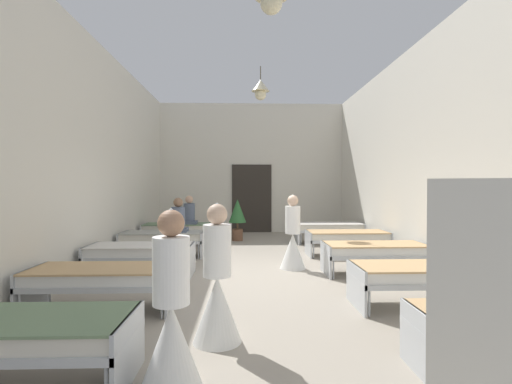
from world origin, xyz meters
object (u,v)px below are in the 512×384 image
at_px(nurse_far_aisle, 293,242).
at_px(bed_left_row_0, 16,333).
at_px(bed_right_row_1, 423,275).
at_px(bed_right_row_3, 347,237).
at_px(bed_right_row_2, 375,251).
at_px(patient_seated_primary, 178,219).
at_px(potted_plant, 237,215).
at_px(nurse_mid_aisle, 171,325).
at_px(bed_left_row_3, 163,238).
at_px(bed_left_row_2, 141,252).
at_px(bed_right_row_4, 329,228).
at_px(patient_seated_secondary, 189,213).
at_px(nurse_near_aisle, 217,292).
at_px(bed_left_row_4, 177,228).
at_px(bed_left_row_1, 102,277).

bearing_deg(nurse_far_aisle, bed_left_row_0, -161.49).
height_order(bed_right_row_1, bed_right_row_3, same).
relative_size(bed_right_row_2, patient_seated_primary, 2.38).
height_order(bed_right_row_3, potted_plant, potted_plant).
bearing_deg(nurse_mid_aisle, bed_left_row_3, 33.98).
height_order(bed_left_row_2, nurse_mid_aisle, nurse_mid_aisle).
xyz_separation_m(bed_right_row_2, nurse_far_aisle, (-1.48, 0.52, 0.09)).
bearing_deg(patient_seated_primary, nurse_mid_aisle, -80.73).
height_order(bed_right_row_4, patient_seated_secondary, patient_seated_secondary).
bearing_deg(nurse_near_aisle, nurse_far_aisle, 139.62).
distance_m(bed_right_row_3, nurse_mid_aisle, 6.55).
bearing_deg(bed_left_row_4, bed_right_row_4, 0.00).
distance_m(bed_left_row_3, patient_seated_primary, 0.56).
height_order(bed_right_row_1, nurse_near_aisle, nurse_near_aisle).
bearing_deg(bed_left_row_4, patient_seated_secondary, -12.16).
height_order(bed_left_row_0, bed_left_row_1, same).
xyz_separation_m(nurse_mid_aisle, nurse_far_aisle, (1.57, 4.41, 0.00)).
relative_size(nurse_near_aisle, patient_seated_secondary, 1.86).
relative_size(bed_left_row_3, patient_seated_secondary, 2.38).
bearing_deg(nurse_mid_aisle, nurse_near_aisle, 3.05).
relative_size(bed_left_row_0, nurse_mid_aisle, 1.28).
bearing_deg(bed_left_row_0, nurse_mid_aisle, -4.26).
xyz_separation_m(bed_left_row_4, nurse_near_aisle, (1.61, -6.77, 0.09)).
relative_size(bed_left_row_0, bed_left_row_3, 1.00).
height_order(bed_right_row_2, nurse_far_aisle, nurse_far_aisle).
distance_m(bed_right_row_1, nurse_mid_aisle, 3.65).
bearing_deg(bed_left_row_0, bed_left_row_1, 90.00).
bearing_deg(nurse_far_aisle, bed_right_row_2, -57.10).
height_order(bed_right_row_3, bed_right_row_4, same).
xyz_separation_m(bed_right_row_2, patient_seated_primary, (-4.00, 1.93, 0.43)).
bearing_deg(bed_left_row_1, bed_right_row_1, 0.00).
bearing_deg(nurse_near_aisle, patient_seated_secondary, 170.18).
distance_m(nurse_mid_aisle, patient_seated_primary, 5.91).
xyz_separation_m(bed_right_row_2, bed_right_row_4, (0.00, 3.80, 0.00)).
relative_size(bed_left_row_2, bed_right_row_4, 1.00).
relative_size(bed_left_row_2, bed_right_row_2, 1.00).
bearing_deg(nurse_near_aisle, bed_left_row_2, -172.02).
relative_size(bed_left_row_4, nurse_far_aisle, 1.28).
height_order(bed_left_row_0, potted_plant, potted_plant).
distance_m(bed_left_row_0, bed_left_row_2, 3.80).
bearing_deg(bed_left_row_2, patient_seated_primary, 79.71).
relative_size(bed_right_row_1, bed_right_row_4, 1.00).
bearing_deg(nurse_mid_aisle, bed_left_row_2, 39.79).
bearing_deg(bed_left_row_1, potted_plant, 74.81).
relative_size(bed_right_row_1, bed_left_row_2, 1.00).
relative_size(bed_left_row_4, patient_seated_secondary, 2.38).
bearing_deg(bed_left_row_4, bed_left_row_3, -90.00).
bearing_deg(potted_plant, nurse_far_aisle, -73.12).
height_order(nurse_mid_aisle, patient_seated_secondary, nurse_mid_aisle).
bearing_deg(bed_left_row_2, bed_left_row_1, -90.00).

